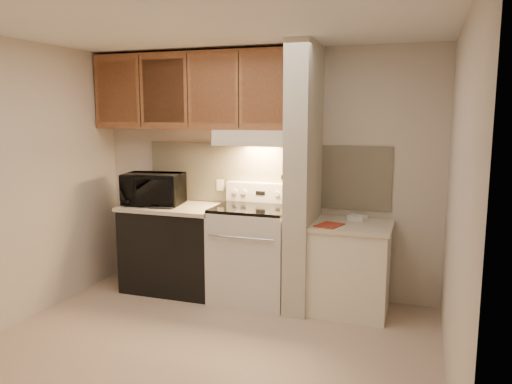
% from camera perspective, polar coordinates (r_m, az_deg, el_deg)
% --- Properties ---
extents(floor, '(3.60, 3.60, 0.00)m').
position_cam_1_polar(floor, '(4.19, -5.77, -17.40)').
color(floor, '#C5AA94').
rests_on(floor, ground).
extents(ceiling, '(3.60, 3.60, 0.00)m').
position_cam_1_polar(ceiling, '(3.81, -6.39, 18.57)').
color(ceiling, white).
rests_on(ceiling, wall_back).
extents(wall_back, '(3.60, 2.50, 0.02)m').
position_cam_1_polar(wall_back, '(5.20, 0.86, 2.23)').
color(wall_back, beige).
rests_on(wall_back, floor).
extents(wall_left, '(0.02, 3.00, 2.50)m').
position_cam_1_polar(wall_left, '(4.84, -25.81, 0.83)').
color(wall_left, beige).
rests_on(wall_left, floor).
extents(wall_right, '(0.02, 3.00, 2.50)m').
position_cam_1_polar(wall_right, '(3.47, 22.04, -1.82)').
color(wall_right, beige).
rests_on(wall_right, floor).
extents(backsplash, '(2.60, 0.02, 0.63)m').
position_cam_1_polar(backsplash, '(5.19, 0.82, 2.05)').
color(backsplash, beige).
rests_on(backsplash, wall_back).
extents(range_body, '(0.76, 0.65, 0.92)m').
position_cam_1_polar(range_body, '(5.03, -0.37, -7.19)').
color(range_body, silver).
rests_on(range_body, floor).
extents(oven_window, '(0.50, 0.01, 0.30)m').
position_cam_1_polar(oven_window, '(4.73, -1.63, -7.73)').
color(oven_window, black).
rests_on(oven_window, range_body).
extents(oven_handle, '(0.65, 0.02, 0.02)m').
position_cam_1_polar(oven_handle, '(4.64, -1.81, -5.26)').
color(oven_handle, silver).
rests_on(oven_handle, range_body).
extents(cooktop, '(0.74, 0.64, 0.03)m').
position_cam_1_polar(cooktop, '(4.92, -0.38, -1.87)').
color(cooktop, black).
rests_on(cooktop, range_body).
extents(range_backguard, '(0.76, 0.08, 0.20)m').
position_cam_1_polar(range_backguard, '(5.17, 0.65, -0.05)').
color(range_backguard, silver).
rests_on(range_backguard, range_body).
extents(range_display, '(0.10, 0.01, 0.04)m').
position_cam_1_polar(range_display, '(5.13, 0.51, -0.12)').
color(range_display, black).
rests_on(range_display, range_backguard).
extents(range_knob_left_outer, '(0.05, 0.02, 0.05)m').
position_cam_1_polar(range_knob_left_outer, '(5.22, -2.42, 0.03)').
color(range_knob_left_outer, silver).
rests_on(range_knob_left_outer, range_backguard).
extents(range_knob_left_inner, '(0.05, 0.02, 0.05)m').
position_cam_1_polar(range_knob_left_inner, '(5.18, -1.39, -0.02)').
color(range_knob_left_inner, silver).
rests_on(range_knob_left_inner, range_backguard).
extents(range_knob_right_inner, '(0.05, 0.02, 0.05)m').
position_cam_1_polar(range_knob_right_inner, '(5.07, 2.43, -0.23)').
color(range_knob_right_inner, silver).
rests_on(range_knob_right_inner, range_backguard).
extents(range_knob_right_outer, '(0.05, 0.02, 0.05)m').
position_cam_1_polar(range_knob_right_outer, '(5.04, 3.52, -0.29)').
color(range_knob_right_outer, silver).
rests_on(range_knob_right_outer, range_backguard).
extents(dishwasher_front, '(1.00, 0.63, 0.87)m').
position_cam_1_polar(dishwasher_front, '(5.39, -9.27, -6.49)').
color(dishwasher_front, black).
rests_on(dishwasher_front, floor).
extents(left_countertop, '(1.04, 0.67, 0.04)m').
position_cam_1_polar(left_countertop, '(5.29, -9.40, -1.73)').
color(left_countertop, beige).
rests_on(left_countertop, dishwasher_front).
extents(spoon_rest, '(0.25, 0.12, 0.02)m').
position_cam_1_polar(spoon_rest, '(5.12, -10.74, -1.78)').
color(spoon_rest, black).
rests_on(spoon_rest, left_countertop).
extents(teal_jar, '(0.13, 0.13, 0.11)m').
position_cam_1_polar(teal_jar, '(5.63, -11.51, -0.36)').
color(teal_jar, '#23595E').
rests_on(teal_jar, left_countertop).
extents(outlet, '(0.08, 0.01, 0.12)m').
position_cam_1_polar(outlet, '(5.36, -4.12, 0.79)').
color(outlet, white).
rests_on(outlet, backsplash).
extents(microwave, '(0.65, 0.49, 0.33)m').
position_cam_1_polar(microwave, '(5.34, -11.63, 0.34)').
color(microwave, black).
rests_on(microwave, left_countertop).
extents(partition_pillar, '(0.22, 0.70, 2.50)m').
position_cam_1_polar(partition_pillar, '(4.72, 5.46, 1.51)').
color(partition_pillar, beige).
rests_on(partition_pillar, floor).
extents(pillar_trim, '(0.01, 0.70, 0.04)m').
position_cam_1_polar(pillar_trim, '(4.75, 4.10, 2.17)').
color(pillar_trim, brown).
rests_on(pillar_trim, partition_pillar).
extents(knife_strip, '(0.02, 0.42, 0.04)m').
position_cam_1_polar(knife_strip, '(4.70, 3.88, 2.35)').
color(knife_strip, black).
rests_on(knife_strip, partition_pillar).
extents(knife_blade_a, '(0.01, 0.03, 0.16)m').
position_cam_1_polar(knife_blade_a, '(4.56, 3.19, 0.88)').
color(knife_blade_a, silver).
rests_on(knife_blade_a, knife_strip).
extents(knife_handle_a, '(0.02, 0.02, 0.10)m').
position_cam_1_polar(knife_handle_a, '(4.54, 3.23, 2.76)').
color(knife_handle_a, black).
rests_on(knife_handle_a, knife_strip).
extents(knife_blade_b, '(0.01, 0.04, 0.18)m').
position_cam_1_polar(knife_blade_b, '(4.65, 3.52, 0.92)').
color(knife_blade_b, silver).
rests_on(knife_blade_b, knife_strip).
extents(knife_handle_b, '(0.02, 0.02, 0.10)m').
position_cam_1_polar(knife_handle_b, '(4.63, 3.52, 2.87)').
color(knife_handle_b, black).
rests_on(knife_handle_b, knife_strip).
extents(knife_blade_c, '(0.01, 0.04, 0.20)m').
position_cam_1_polar(knife_blade_c, '(4.70, 3.69, 0.89)').
color(knife_blade_c, silver).
rests_on(knife_blade_c, knife_strip).
extents(knife_handle_c, '(0.02, 0.02, 0.10)m').
position_cam_1_polar(knife_handle_c, '(4.71, 3.78, 2.97)').
color(knife_handle_c, black).
rests_on(knife_handle_c, knife_strip).
extents(knife_blade_d, '(0.01, 0.04, 0.16)m').
position_cam_1_polar(knife_blade_d, '(4.78, 3.95, 1.26)').
color(knife_blade_d, silver).
rests_on(knife_blade_d, knife_strip).
extents(knife_handle_d, '(0.02, 0.02, 0.10)m').
position_cam_1_polar(knife_handle_d, '(4.78, 4.00, 3.06)').
color(knife_handle_d, black).
rests_on(knife_handle_d, knife_strip).
extents(knife_blade_e, '(0.01, 0.04, 0.18)m').
position_cam_1_polar(knife_blade_e, '(4.88, 4.24, 1.29)').
color(knife_blade_e, silver).
rests_on(knife_blade_e, knife_strip).
extents(knife_handle_e, '(0.02, 0.02, 0.10)m').
position_cam_1_polar(knife_handle_e, '(4.86, 4.27, 3.16)').
color(knife_handle_e, black).
rests_on(knife_handle_e, knife_strip).
extents(oven_mitt, '(0.03, 0.10, 0.23)m').
position_cam_1_polar(oven_mitt, '(4.93, 4.41, 0.92)').
color(oven_mitt, gray).
rests_on(oven_mitt, partition_pillar).
extents(right_cab_base, '(0.70, 0.60, 0.81)m').
position_cam_1_polar(right_cab_base, '(4.83, 10.69, -8.73)').
color(right_cab_base, white).
rests_on(right_cab_base, floor).
extents(right_countertop, '(0.74, 0.64, 0.04)m').
position_cam_1_polar(right_countertop, '(4.72, 10.84, -3.81)').
color(right_countertop, beige).
rests_on(right_countertop, right_cab_base).
extents(red_folder, '(0.26, 0.31, 0.01)m').
position_cam_1_polar(red_folder, '(4.59, 8.36, -3.77)').
color(red_folder, '#A83522').
rests_on(red_folder, right_countertop).
extents(white_box, '(0.19, 0.16, 0.04)m').
position_cam_1_polar(white_box, '(4.88, 11.51, -2.90)').
color(white_box, white).
rests_on(white_box, right_countertop).
extents(range_hood, '(0.78, 0.44, 0.15)m').
position_cam_1_polar(range_hood, '(4.96, 0.09, 6.25)').
color(range_hood, white).
rests_on(range_hood, upper_cabinets).
extents(hood_lip, '(0.78, 0.04, 0.06)m').
position_cam_1_polar(hood_lip, '(4.76, -0.72, 5.60)').
color(hood_lip, white).
rests_on(hood_lip, range_hood).
extents(upper_cabinets, '(2.18, 0.33, 0.77)m').
position_cam_1_polar(upper_cabinets, '(5.26, -7.04, 11.36)').
color(upper_cabinets, brown).
rests_on(upper_cabinets, wall_back).
extents(cab_door_a, '(0.46, 0.01, 0.63)m').
position_cam_1_polar(cab_door_a, '(5.52, -15.59, 10.98)').
color(cab_door_a, brown).
rests_on(cab_door_a, upper_cabinets).
extents(cab_gap_a, '(0.01, 0.01, 0.73)m').
position_cam_1_polar(cab_gap_a, '(5.38, -13.14, 11.14)').
color(cab_gap_a, black).
rests_on(cab_gap_a, upper_cabinets).
extents(cab_door_b, '(0.46, 0.01, 0.63)m').
position_cam_1_polar(cab_door_b, '(5.24, -10.55, 11.28)').
color(cab_door_b, brown).
rests_on(cab_door_b, upper_cabinets).
extents(cab_gap_b, '(0.01, 0.01, 0.73)m').
position_cam_1_polar(cab_gap_b, '(5.11, -7.83, 11.41)').
color(cab_gap_b, black).
rests_on(cab_gap_b, upper_cabinets).
extents(cab_door_c, '(0.46, 0.01, 0.63)m').
position_cam_1_polar(cab_door_c, '(5.00, -4.97, 11.52)').
color(cab_door_c, brown).
rests_on(cab_door_c, upper_cabinets).
extents(cab_gap_c, '(0.01, 0.01, 0.73)m').
position_cam_1_polar(cab_gap_c, '(4.89, -1.99, 11.60)').
color(cab_gap_c, black).
rests_on(cab_gap_c, upper_cabinets).
extents(cab_door_d, '(0.46, 0.01, 0.63)m').
position_cam_1_polar(cab_door_d, '(4.81, 1.12, 11.65)').
color(cab_door_d, brown).
rests_on(cab_door_d, upper_cabinets).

